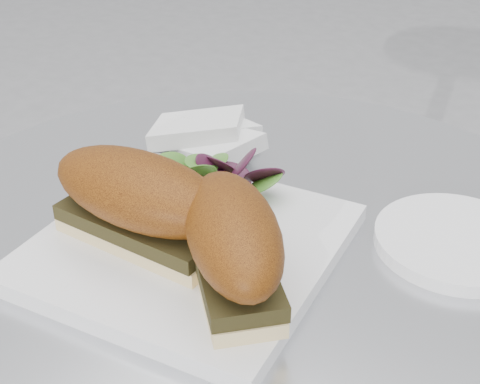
% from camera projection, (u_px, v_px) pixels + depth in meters
% --- Properties ---
extents(plate, '(0.26, 0.26, 0.02)m').
position_uv_depth(plate, '(188.00, 246.00, 0.59)').
color(plate, white).
rests_on(plate, table).
extents(sandwich_left, '(0.18, 0.08, 0.08)m').
position_uv_depth(sandwich_left, '(140.00, 199.00, 0.56)').
color(sandwich_left, '#CDC380').
rests_on(sandwich_left, plate).
extents(sandwich_right, '(0.16, 0.16, 0.08)m').
position_uv_depth(sandwich_right, '(233.00, 241.00, 0.51)').
color(sandwich_right, '#CDC380').
rests_on(sandwich_right, plate).
extents(salad, '(0.11, 0.11, 0.05)m').
position_uv_depth(salad, '(210.00, 171.00, 0.63)').
color(salad, '#539531').
rests_on(salad, plate).
extents(napkin, '(0.15, 0.15, 0.02)m').
position_uv_depth(napkin, '(208.00, 147.00, 0.75)').
color(napkin, white).
rests_on(napkin, table).
extents(saucer, '(0.14, 0.14, 0.01)m').
position_uv_depth(saucer, '(456.00, 241.00, 0.60)').
color(saucer, white).
rests_on(saucer, table).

